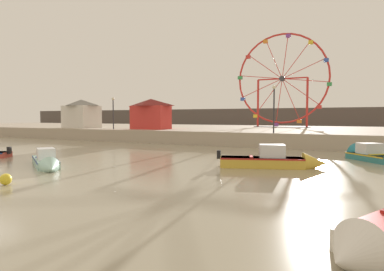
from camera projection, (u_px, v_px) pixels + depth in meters
name	position (u px, v px, depth m)	size (l,w,h in m)	color
quay_promenade	(231.00, 132.00, 41.43)	(110.00, 25.12, 1.26)	tan
distant_town_skyline	(277.00, 119.00, 66.55)	(140.00, 3.00, 4.40)	#564C47
motorboat_mustard_yellow	(277.00, 160.00, 16.54)	(5.46, 2.80, 1.48)	gold
motorboat_teal_painted	(364.00, 155.00, 19.82)	(3.61, 3.91, 1.58)	teal
motorboat_white_red_stripe	(383.00, 238.00, 6.27)	(2.87, 4.13, 1.13)	silver
motorboat_seafoam	(47.00, 162.00, 16.56)	(4.61, 3.51, 1.26)	#93BCAD
ferris_wheel_red_frame	(282.00, 80.00, 42.20)	(12.05, 1.20, 12.30)	red
carnival_booth_red_striped	(151.00, 113.00, 35.70)	(4.41, 3.02, 3.36)	red
carnival_booth_white_ticket	(81.00, 113.00, 40.56)	(4.72, 3.63, 3.55)	silver
promenade_lamp_near	(274.00, 102.00, 26.96)	(0.32, 0.32, 4.02)	#2D2D33
promenade_lamp_far	(113.00, 108.00, 35.26)	(0.32, 0.32, 3.51)	#2D2D33
mooring_buoy_orange	(6.00, 179.00, 12.31)	(0.44, 0.44, 0.44)	yellow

